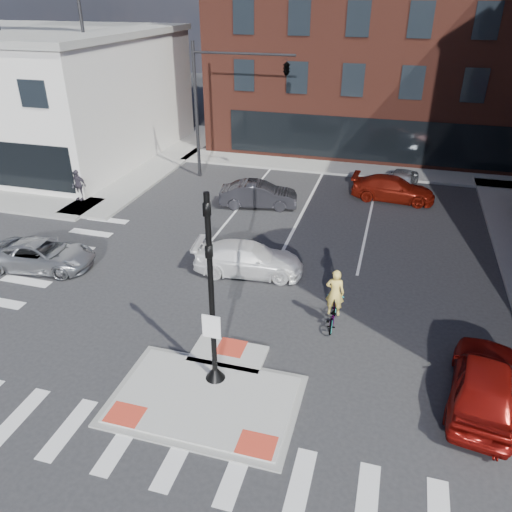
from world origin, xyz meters
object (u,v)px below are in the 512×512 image
(silver_suv, at_px, (42,255))
(bg_car_silver, at_px, (403,179))
(pedestrian_b, at_px, (78,185))
(cyclist, at_px, (334,307))
(bg_car_dark, at_px, (259,195))
(white_pickup, at_px, (248,259))
(pedestrian_a, at_px, (78,186))
(red_sedan, at_px, (484,382))
(bg_car_red, at_px, (393,189))

(silver_suv, height_order, bg_car_silver, bg_car_silver)
(pedestrian_b, bearing_deg, cyclist, -19.60)
(bg_car_dark, bearing_deg, white_pickup, -178.69)
(white_pickup, xyz_separation_m, bg_car_dark, (-1.57, 7.13, 0.03))
(bg_car_silver, xyz_separation_m, pedestrian_a, (-17.29, -6.91, 0.30))
(bg_car_silver, height_order, pedestrian_b, pedestrian_b)
(cyclist, xyz_separation_m, pedestrian_a, (-15.29, 7.72, 0.23))
(bg_car_dark, bearing_deg, bg_car_silver, -68.56)
(silver_suv, distance_m, red_sedan, 17.46)
(bg_car_red, distance_m, pedestrian_b, 17.55)
(red_sedan, xyz_separation_m, cyclist, (-4.63, 2.64, -0.01))
(bg_car_red, height_order, pedestrian_a, pedestrian_a)
(white_pickup, bearing_deg, cyclist, -131.62)
(pedestrian_b, bearing_deg, bg_car_silver, 29.02)
(cyclist, bearing_deg, bg_car_silver, -99.01)
(pedestrian_a, bearing_deg, bg_car_red, 33.90)
(red_sedan, relative_size, bg_car_silver, 1.13)
(bg_car_silver, bearing_deg, white_pickup, 69.98)
(bg_car_red, bearing_deg, silver_suv, 134.29)
(bg_car_red, bearing_deg, cyclist, 176.70)
(bg_car_dark, distance_m, bg_car_silver, 8.90)
(silver_suv, relative_size, bg_car_silver, 1.13)
(red_sedan, height_order, cyclist, cyclist)
(bg_car_dark, bearing_deg, pedestrian_b, 91.19)
(bg_car_dark, distance_m, cyclist, 11.28)
(white_pickup, xyz_separation_m, pedestrian_b, (-11.33, 5.00, 0.36))
(bg_car_red, xyz_separation_m, cyclist, (-1.51, -12.85, 0.08))
(bg_car_red, bearing_deg, pedestrian_a, 110.38)
(pedestrian_a, bearing_deg, pedestrian_b, 16.91)
(white_pickup, height_order, cyclist, cyclist)
(red_sedan, height_order, bg_car_silver, red_sedan)
(silver_suv, height_order, pedestrian_a, pedestrian_a)
(white_pickup, relative_size, cyclist, 2.05)
(cyclist, bearing_deg, bg_car_dark, -62.03)
(red_sedan, xyz_separation_m, bg_car_dark, (-10.13, 12.49, -0.07))
(bg_car_red, relative_size, pedestrian_a, 2.79)
(silver_suv, distance_m, bg_car_silver, 20.09)
(bg_car_silver, xyz_separation_m, cyclist, (-2.00, -14.63, 0.07))
(bg_car_silver, bearing_deg, pedestrian_a, 28.24)
(bg_car_silver, relative_size, bg_car_red, 0.86)
(bg_car_red, bearing_deg, red_sedan, -165.20)
(red_sedan, distance_m, cyclist, 5.33)
(cyclist, bearing_deg, pedestrian_a, -28.00)
(silver_suv, bearing_deg, pedestrian_b, 14.04)
(bg_car_silver, bearing_deg, bg_car_dark, 39.00)
(cyclist, xyz_separation_m, pedestrian_b, (-15.27, 7.72, 0.27))
(red_sedan, distance_m, bg_car_silver, 17.47)
(silver_suv, bearing_deg, white_pickup, -84.40)
(cyclist, bearing_deg, red_sedan, 149.11)
(red_sedan, bearing_deg, silver_suv, -2.71)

